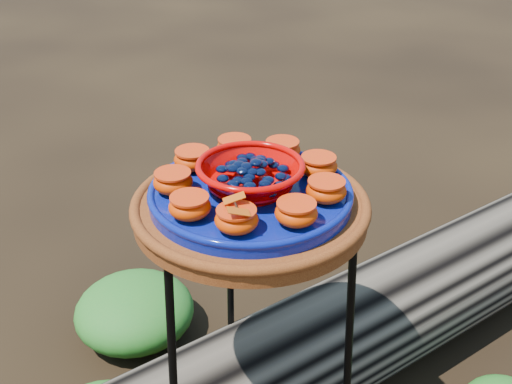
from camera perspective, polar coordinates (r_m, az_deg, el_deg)
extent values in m
cylinder|color=#511C0A|center=(1.20, -0.49, -1.55)|extent=(0.44, 0.44, 0.04)
cylinder|color=#000961|center=(1.18, -0.50, -0.30)|extent=(0.37, 0.37, 0.02)
ellipsoid|color=#CC4000|center=(1.05, -1.74, -2.50)|extent=(0.07, 0.07, 0.04)
ellipsoid|color=#CC4000|center=(1.07, 3.60, -1.89)|extent=(0.07, 0.07, 0.04)
ellipsoid|color=#CC4000|center=(1.14, 6.25, 0.13)|extent=(0.07, 0.07, 0.04)
ellipsoid|color=#CC4000|center=(1.22, 5.56, 2.31)|extent=(0.07, 0.07, 0.04)
ellipsoid|color=#CC4000|center=(1.28, 2.35, 3.73)|extent=(0.07, 0.07, 0.04)
ellipsoid|color=#CC4000|center=(1.29, -1.91, 3.95)|extent=(0.07, 0.07, 0.04)
ellipsoid|color=#CC4000|center=(1.25, -5.66, 2.89)|extent=(0.07, 0.07, 0.04)
ellipsoid|color=#CC4000|center=(1.17, -7.38, 0.88)|extent=(0.07, 0.07, 0.04)
ellipsoid|color=#CC4000|center=(1.09, -5.91, -1.32)|extent=(0.07, 0.07, 0.04)
ellipsoid|color=#1E6A1F|center=(1.98, -10.76, -10.19)|extent=(0.36, 0.36, 0.18)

